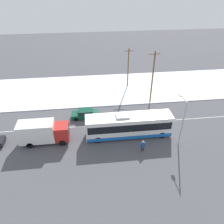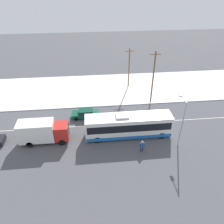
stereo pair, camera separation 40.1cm
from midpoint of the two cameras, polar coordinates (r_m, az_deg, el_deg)
The scene contains 10 objects.
ground_plane at distance 34.29m, azimuth 4.57°, elevation -2.88°, with size 120.00×120.00×0.00m, color #4C4C51.
snow_lot at distance 44.41m, azimuth 1.72°, elevation 6.33°, with size 80.00×13.38×0.12m.
lane_marking_center at distance 34.29m, azimuth 4.57°, elevation -2.88°, with size 60.00×0.12×0.00m.
city_bus at distance 30.85m, azimuth 4.00°, elevation -3.55°, with size 12.07×2.57×3.53m.
box_truck at distance 31.09m, azimuth -18.02°, elevation -4.93°, with size 6.66×2.30×3.25m.
sedan_car at distance 35.34m, azimuth -7.27°, elevation -0.31°, with size 4.34×1.80×1.42m.
pedestrian_at_stop at distance 28.84m, azimuth 7.68°, elevation -8.51°, with size 0.64×0.29×1.78m.
streetlamp at distance 29.39m, azimuth 17.50°, elevation -1.10°, with size 0.36×2.48×6.78m.
utility_pole_roadside at distance 37.97m, azimuth 10.25°, elevation 8.96°, with size 1.80×0.24×9.36m.
utility_pole_snowlot at distance 43.49m, azimuth 3.97°, elevation 11.54°, with size 1.80×0.24×7.88m.
Camera 1 is at (-6.12, -27.07, 20.17)m, focal length 35.00 mm.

